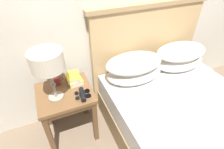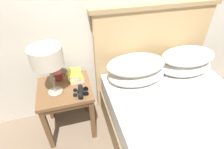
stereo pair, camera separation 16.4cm
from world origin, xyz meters
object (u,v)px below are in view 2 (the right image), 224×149
book_stacked_on_top (74,74)px  binoculars_pair (81,92)px  book_on_nightstand (75,77)px  coffee_mug (59,76)px  bed (184,125)px  table_lamp (47,58)px  nightstand (66,95)px

book_stacked_on_top → binoculars_pair: bearing=-83.6°
book_on_nightstand → binoculars_pair: (0.02, -0.24, 0.00)m
book_stacked_on_top → coffee_mug: coffee_mug is taller
coffee_mug → book_on_nightstand: bearing=-10.6°
bed → book_on_nightstand: bed is taller
bed → book_stacked_on_top: size_ratio=9.83×
bed → book_on_nightstand: size_ratio=9.12×
book_stacked_on_top → table_lamp: bearing=-142.0°
book_on_nightstand → bed: bearing=-35.6°
nightstand → table_lamp: bearing=-152.2°
binoculars_pair → coffee_mug: size_ratio=1.58×
table_lamp → coffee_mug: size_ratio=4.47×
bed → table_lamp: bearing=156.0°
book_on_nightstand → coffee_mug: coffee_mug is taller
nightstand → book_stacked_on_top: (0.12, 0.11, 0.15)m
table_lamp → binoculars_pair: (0.22, -0.08, -0.35)m
bed → book_stacked_on_top: (-0.90, 0.63, 0.32)m
bed → book_on_nightstand: bearing=144.4°
nightstand → binoculars_pair: 0.22m
table_lamp → book_stacked_on_top: bearing=38.0°
bed → table_lamp: size_ratio=3.94×
nightstand → book_on_nightstand: book_on_nightstand is taller
book_stacked_on_top → coffee_mug: 0.16m
binoculars_pair → bed: bearing=-24.8°
coffee_mug → bed: bearing=-32.5°
book_stacked_on_top → nightstand: bearing=-136.4°
book_stacked_on_top → coffee_mug: bearing=167.8°
table_lamp → bed: bearing=-24.0°
nightstand → table_lamp: (-0.08, -0.04, 0.46)m
binoculars_pair → coffee_mug: 0.32m
binoculars_pair → coffee_mug: bearing=124.2°
book_on_nightstand → coffee_mug: 0.16m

